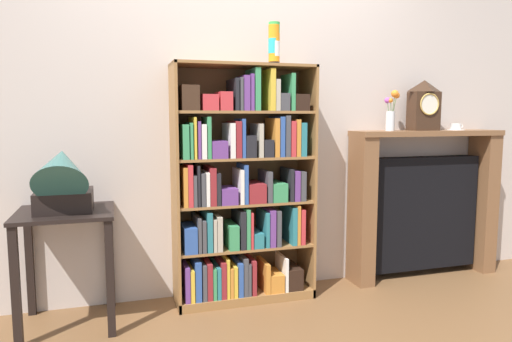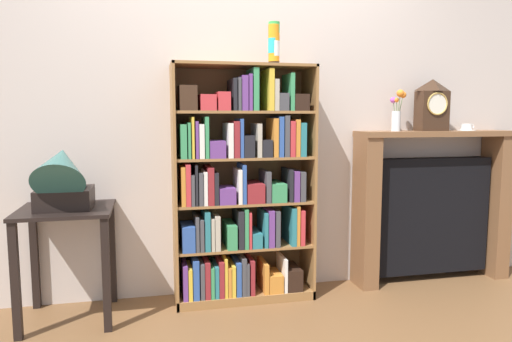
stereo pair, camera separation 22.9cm
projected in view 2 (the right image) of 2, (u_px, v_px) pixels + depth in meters
ground_plane at (248, 306)px, 3.12m from camera, size 8.33×6.40×0.02m
wall_back at (262, 108)px, 3.33m from camera, size 5.33×0.08×2.60m
bookshelf at (241, 194)px, 3.15m from camera, size 0.94×0.32×1.58m
cup_stack at (274, 43)px, 3.04m from camera, size 0.08×0.08×0.27m
side_table_left at (67, 236)px, 2.84m from camera, size 0.54×0.52×0.69m
gramophone at (62, 177)px, 2.73m from camera, size 0.31×0.45×0.47m
fireplace_mantel at (431, 208)px, 3.55m from camera, size 1.21×0.26×1.14m
mantel_clock at (432, 105)px, 3.43m from camera, size 0.22×0.14×0.38m
flower_vase at (397, 112)px, 3.37m from camera, size 0.12×0.12×0.30m
teacup_with_saucer at (466, 128)px, 3.52m from camera, size 0.13×0.13×0.05m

